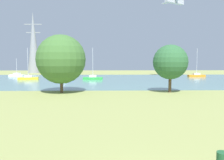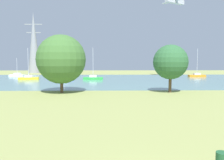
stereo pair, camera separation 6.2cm
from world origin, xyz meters
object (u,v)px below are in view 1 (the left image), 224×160
object	(u,v)px
tree_west_far	(61,59)
sailboat_blue	(64,77)
sailboat_green	(93,78)
sailboat_white	(17,75)
sailboat_orange	(196,75)
sailboat_yellow	(28,78)
light_aircraft	(174,1)
tree_east_near	(170,62)
electricity_pylon	(33,43)

from	to	relation	value
tree_west_far	sailboat_blue	bearing A→B (deg)	99.15
tree_west_far	sailboat_green	bearing A→B (deg)	81.61
sailboat_green	sailboat_white	xyz separation A→B (m)	(-22.51, 10.63, -0.03)
sailboat_white	sailboat_blue	size ratio (longest dim) A/B	0.78
sailboat_orange	sailboat_yellow	distance (m)	45.68
sailboat_green	light_aircraft	xyz separation A→B (m)	(21.55, 6.11, 20.07)
sailboat_white	sailboat_yellow	size ratio (longest dim) A/B	0.68
sailboat_orange	tree_east_near	world-z (taller)	sailboat_orange
sailboat_orange	sailboat_white	bearing A→B (deg)	177.58
sailboat_orange	tree_east_near	size ratio (longest dim) A/B	1.12
sailboat_orange	sailboat_white	world-z (taller)	sailboat_orange
tree_east_near	electricity_pylon	distance (m)	65.25
sailboat_green	electricity_pylon	xyz separation A→B (m)	(-23.52, 30.71, 10.72)
sailboat_yellow	light_aircraft	distance (m)	42.84
electricity_pylon	light_aircraft	size ratio (longest dim) A/B	2.91
sailboat_white	sailboat_blue	bearing A→B (deg)	-27.48
sailboat_orange	tree_east_near	bearing A→B (deg)	-117.27
sailboat_green	sailboat_orange	bearing A→B (deg)	16.20
sailboat_green	sailboat_white	distance (m)	24.89
sailboat_green	tree_west_far	world-z (taller)	tree_west_far
tree_west_far	sailboat_orange	bearing A→B (deg)	44.12
sailboat_orange	tree_east_near	distance (m)	35.68
sailboat_blue	light_aircraft	xyz separation A→B (m)	(29.12, 3.25, 20.08)
electricity_pylon	light_aircraft	xyz separation A→B (m)	(45.07, -24.60, 9.35)
sailboat_yellow	sailboat_blue	bearing A→B (deg)	18.78
sailboat_orange	tree_east_near	xyz separation A→B (m)	(-16.24, -31.51, 4.09)
light_aircraft	sailboat_white	bearing A→B (deg)	174.14
tree_east_near	electricity_pylon	size ratio (longest dim) A/B	0.32
light_aircraft	tree_east_near	bearing A→B (deg)	-106.62
sailboat_yellow	tree_west_far	bearing A→B (deg)	-61.75
sailboat_white	tree_west_far	bearing A→B (deg)	-60.43
electricity_pylon	light_aircraft	world-z (taller)	electricity_pylon
sailboat_white	sailboat_yellow	xyz separation A→B (m)	(6.69, -10.57, 0.03)
sailboat_yellow	tree_east_near	bearing A→B (deg)	-38.89
tree_east_near	light_aircraft	world-z (taller)	light_aircraft
sailboat_orange	sailboat_yellow	bearing A→B (deg)	-169.42
sailboat_blue	light_aircraft	bearing A→B (deg)	6.36
sailboat_blue	electricity_pylon	size ratio (longest dim) A/B	0.30
sailboat_orange	sailboat_green	xyz separation A→B (m)	(-29.08, -8.45, -0.00)
sailboat_white	electricity_pylon	bearing A→B (deg)	92.89
sailboat_white	tree_east_near	bearing A→B (deg)	-43.62
tree_east_near	electricity_pylon	world-z (taller)	electricity_pylon
sailboat_orange	light_aircraft	world-z (taller)	light_aircraft
sailboat_yellow	electricity_pylon	xyz separation A→B (m)	(-7.71, 30.65, 10.72)
electricity_pylon	tree_west_far	bearing A→B (deg)	-69.48
sailboat_green	sailboat_blue	bearing A→B (deg)	159.28
sailboat_orange	tree_west_far	distance (m)	45.47
sailboat_white	sailboat_green	bearing A→B (deg)	-25.29
sailboat_blue	tree_west_far	bearing A→B (deg)	-80.85
sailboat_yellow	sailboat_orange	bearing A→B (deg)	10.58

